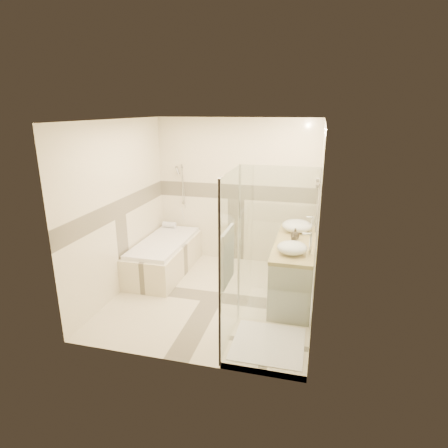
% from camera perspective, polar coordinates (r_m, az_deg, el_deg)
% --- Properties ---
extents(room, '(2.82, 3.02, 2.52)m').
position_cam_1_polar(room, '(5.10, -1.14, 1.50)').
color(room, beige).
rests_on(room, ground).
extents(bathtub, '(0.75, 1.70, 0.56)m').
position_cam_1_polar(bathtub, '(6.32, -9.05, -4.64)').
color(bathtub, beige).
rests_on(bathtub, ground).
extents(vanity, '(0.58, 1.62, 0.85)m').
position_cam_1_polar(vanity, '(5.49, 10.63, -6.86)').
color(vanity, silver).
rests_on(vanity, ground).
extents(shower_enclosure, '(0.96, 0.93, 2.04)m').
position_cam_1_polar(shower_enclosure, '(4.35, 5.53, -12.28)').
color(shower_enclosure, beige).
rests_on(shower_enclosure, ground).
extents(vessel_sink_near, '(0.45, 0.45, 0.18)m').
position_cam_1_polar(vessel_sink_near, '(5.76, 11.05, -0.27)').
color(vessel_sink_near, white).
rests_on(vessel_sink_near, vanity).
extents(vessel_sink_far, '(0.39, 0.39, 0.16)m').
position_cam_1_polar(vessel_sink_far, '(4.89, 10.34, -3.58)').
color(vessel_sink_far, white).
rests_on(vessel_sink_far, vanity).
extents(faucet_near, '(0.11, 0.03, 0.26)m').
position_cam_1_polar(faucet_near, '(5.74, 13.24, 0.16)').
color(faucet_near, silver).
rests_on(faucet_near, vanity).
extents(faucet_far, '(0.12, 0.03, 0.30)m').
position_cam_1_polar(faucet_far, '(4.85, 12.94, -2.69)').
color(faucet_far, silver).
rests_on(faucet_far, vanity).
extents(amenity_bottle_a, '(0.08, 0.08, 0.15)m').
position_cam_1_polar(amenity_bottle_a, '(5.27, 10.67, -2.10)').
color(amenity_bottle_a, black).
rests_on(amenity_bottle_a, vanity).
extents(amenity_bottle_b, '(0.16, 0.16, 0.16)m').
position_cam_1_polar(amenity_bottle_b, '(5.42, 10.80, -1.48)').
color(amenity_bottle_b, black).
rests_on(amenity_bottle_b, vanity).
extents(folded_towels, '(0.19, 0.28, 0.08)m').
position_cam_1_polar(folded_towels, '(6.00, 11.16, -0.06)').
color(folded_towels, silver).
rests_on(folded_towels, vanity).
extents(rolled_towel, '(0.24, 0.11, 0.11)m').
position_cam_1_polar(rolled_towel, '(6.87, -8.34, -0.11)').
color(rolled_towel, silver).
rests_on(rolled_towel, bathtub).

